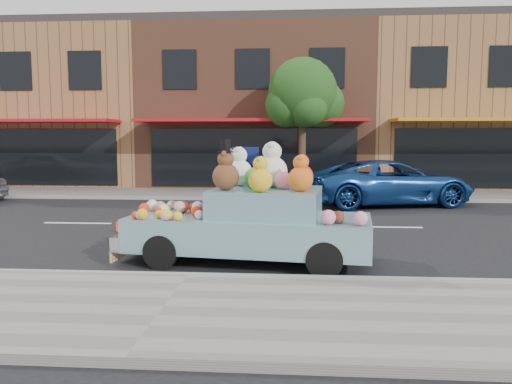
{
  "coord_description": "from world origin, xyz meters",
  "views": [
    {
      "loc": [
        1.63,
        -12.58,
        2.29
      ],
      "look_at": [
        0.96,
        -3.38,
        1.25
      ],
      "focal_mm": 35.0,
      "sensor_mm": 36.0,
      "label": 1
    }
  ],
  "objects": [
    {
      "name": "near_sidewalk",
      "position": [
        0.0,
        -6.5,
        0.06
      ],
      "size": [
        60.0,
        3.0,
        0.12
      ],
      "primitive_type": "cube",
      "color": "gray",
      "rests_on": "ground"
    },
    {
      "name": "ground",
      "position": [
        0.0,
        0.0,
        0.0
      ],
      "size": [
        120.0,
        120.0,
        0.0
      ],
      "primitive_type": "plane",
      "color": "black",
      "rests_on": "ground"
    },
    {
      "name": "storefront_left",
      "position": [
        -10.0,
        11.97,
        3.64
      ],
      "size": [
        10.0,
        9.8,
        7.3
      ],
      "color": "#90633C",
      "rests_on": "ground"
    },
    {
      "name": "art_car",
      "position": [
        0.89,
        -3.7,
        0.8
      ],
      "size": [
        4.66,
        2.27,
        2.23
      ],
      "rotation": [
        0.0,
        0.0,
        -0.12
      ],
      "color": "black",
      "rests_on": "ground"
    },
    {
      "name": "storefront_mid",
      "position": [
        0.0,
        11.97,
        3.64
      ],
      "size": [
        10.0,
        9.8,
        7.3
      ],
      "color": "brown",
      "rests_on": "ground"
    },
    {
      "name": "near_kerb",
      "position": [
        0.0,
        -5.0,
        0.07
      ],
      "size": [
        60.0,
        0.12,
        0.13
      ],
      "primitive_type": "cube",
      "color": "gray",
      "rests_on": "ground"
    },
    {
      "name": "car_blue",
      "position": [
        4.9,
        4.2,
        0.75
      ],
      "size": [
        5.82,
        3.68,
        1.5
      ],
      "primitive_type": "imported",
      "rotation": [
        0.0,
        0.0,
        1.81
      ],
      "color": "navy",
      "rests_on": "ground"
    },
    {
      "name": "far_sidewalk",
      "position": [
        0.0,
        6.5,
        0.06
      ],
      "size": [
        60.0,
        3.0,
        0.12
      ],
      "primitive_type": "cube",
      "color": "gray",
      "rests_on": "ground"
    },
    {
      "name": "far_kerb",
      "position": [
        0.0,
        5.0,
        0.07
      ],
      "size": [
        60.0,
        0.12,
        0.13
      ],
      "primitive_type": "cube",
      "color": "gray",
      "rests_on": "ground"
    },
    {
      "name": "storefront_right",
      "position": [
        10.0,
        11.97,
        3.64
      ],
      "size": [
        10.0,
        9.8,
        7.3
      ],
      "color": "#90633C",
      "rests_on": "ground"
    },
    {
      "name": "street_tree",
      "position": [
        2.03,
        6.55,
        3.69
      ],
      "size": [
        3.0,
        2.7,
        5.22
      ],
      "color": "#38281C",
      "rests_on": "ground"
    }
  ]
}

